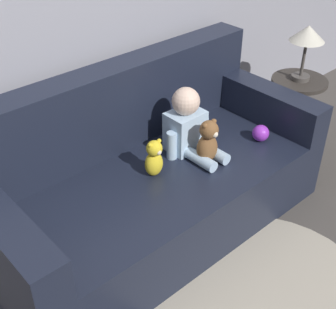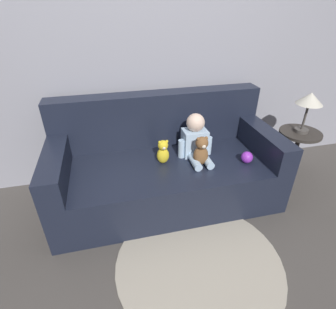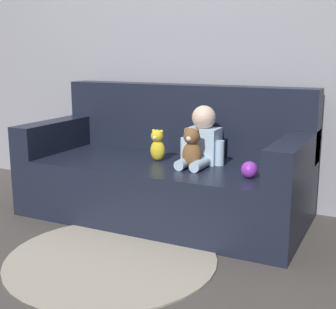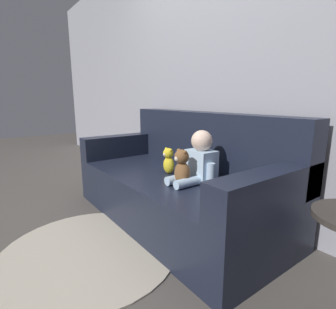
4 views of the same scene
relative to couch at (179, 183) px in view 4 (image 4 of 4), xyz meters
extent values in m
plane|color=#4C4742|center=(0.00, -0.06, -0.29)|extent=(12.00, 12.00, 0.00)
cube|color=#93939E|center=(0.00, 0.45, 1.01)|extent=(8.00, 0.05, 2.60)
cube|color=black|center=(0.00, -0.06, -0.10)|extent=(1.83, 0.85, 0.38)
cube|color=black|center=(0.00, 0.27, 0.32)|extent=(1.83, 0.18, 0.47)
cube|color=black|center=(-0.84, -0.06, 0.20)|extent=(0.16, 0.85, 0.22)
cube|color=black|center=(0.84, -0.06, 0.20)|extent=(0.16, 0.85, 0.22)
cube|color=silver|center=(0.26, -0.01, 0.20)|extent=(0.20, 0.15, 0.22)
sphere|color=beige|center=(0.26, -0.01, 0.38)|extent=(0.15, 0.15, 0.15)
cylinder|color=silver|center=(0.21, -0.18, 0.12)|extent=(0.06, 0.19, 0.06)
cylinder|color=silver|center=(0.31, -0.18, 0.12)|extent=(0.06, 0.19, 0.06)
cylinder|color=silver|center=(0.14, -0.03, 0.17)|extent=(0.06, 0.06, 0.16)
cylinder|color=silver|center=(0.38, -0.03, 0.17)|extent=(0.06, 0.06, 0.16)
ellipsoid|color=brown|center=(0.25, -0.18, 0.17)|extent=(0.12, 0.10, 0.16)
sphere|color=brown|center=(0.25, -0.19, 0.29)|extent=(0.10, 0.10, 0.10)
sphere|color=brown|center=(0.22, -0.19, 0.32)|extent=(0.03, 0.03, 0.03)
sphere|color=brown|center=(0.29, -0.19, 0.32)|extent=(0.03, 0.03, 0.03)
sphere|color=beige|center=(0.25, -0.23, 0.28)|extent=(0.03, 0.03, 0.03)
ellipsoid|color=yellow|center=(-0.03, -0.08, 0.16)|extent=(0.10, 0.08, 0.13)
sphere|color=yellow|center=(-0.03, -0.09, 0.25)|extent=(0.08, 0.08, 0.08)
sphere|color=yellow|center=(-0.06, -0.09, 0.28)|extent=(0.02, 0.02, 0.02)
sphere|color=yellow|center=(0.00, -0.09, 0.28)|extent=(0.02, 0.02, 0.02)
sphere|color=beige|center=(-0.03, -0.12, 0.25)|extent=(0.03, 0.03, 0.03)
sphere|color=purple|center=(0.63, -0.24, 0.14)|extent=(0.10, 0.10, 0.10)
cylinder|color=#B2A893|center=(0.05, -0.78, -0.29)|extent=(1.12, 1.12, 0.01)
camera|label=1|loc=(-1.26, -1.56, 1.53)|focal=50.00mm
camera|label=2|loc=(-0.42, -1.84, 1.24)|focal=28.00mm
camera|label=3|loc=(1.35, -2.72, 0.78)|focal=50.00mm
camera|label=4|loc=(1.58, -1.28, 0.67)|focal=28.00mm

